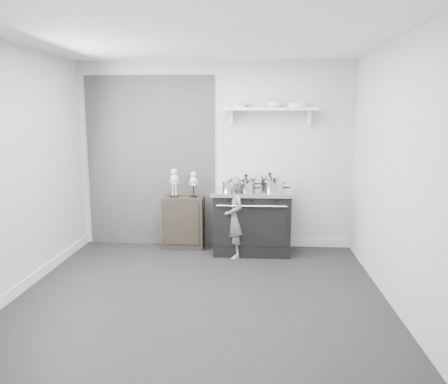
% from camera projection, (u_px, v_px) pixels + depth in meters
% --- Properties ---
extents(ground, '(4.00, 4.00, 0.00)m').
position_uv_depth(ground, '(201.00, 291.00, 4.86)').
color(ground, black).
rests_on(ground, ground).
extents(room_shell, '(4.02, 3.62, 2.71)m').
position_uv_depth(room_shell, '(193.00, 143.00, 4.73)').
color(room_shell, '#B7B7B5').
rests_on(room_shell, ground).
extents(wall_shelf, '(1.30, 0.26, 0.24)m').
position_uv_depth(wall_shelf, '(271.00, 110.00, 6.11)').
color(wall_shelf, silver).
rests_on(wall_shelf, room_shell).
extents(stove, '(1.12, 0.70, 0.90)m').
position_uv_depth(stove, '(252.00, 221.00, 6.20)').
color(stove, black).
rests_on(stove, ground).
extents(side_cabinet, '(0.59, 0.34, 0.76)m').
position_uv_depth(side_cabinet, '(184.00, 222.00, 6.41)').
color(side_cabinet, black).
rests_on(side_cabinet, ground).
extents(child, '(0.45, 0.49, 1.12)m').
position_uv_depth(child, '(233.00, 217.00, 5.95)').
color(child, slate).
rests_on(child, ground).
extents(pot_front_left, '(0.30, 0.21, 0.17)m').
position_uv_depth(pot_front_left, '(230.00, 186.00, 6.06)').
color(pot_front_left, silver).
rests_on(pot_front_left, stove).
extents(pot_back_left, '(0.37, 0.28, 0.21)m').
position_uv_depth(pot_back_left, '(246.00, 183.00, 6.22)').
color(pot_back_left, silver).
rests_on(pot_back_left, stove).
extents(pot_back_right, '(0.35, 0.27, 0.24)m').
position_uv_depth(pot_back_right, '(270.00, 182.00, 6.21)').
color(pot_back_right, silver).
rests_on(pot_back_right, stove).
extents(pot_front_right, '(0.35, 0.26, 0.19)m').
position_uv_depth(pot_front_right, '(274.00, 187.00, 5.94)').
color(pot_front_right, silver).
rests_on(pot_front_right, stove).
extents(pot_front_center, '(0.28, 0.19, 0.16)m').
position_uv_depth(pot_front_center, '(248.00, 187.00, 5.99)').
color(pot_front_center, silver).
rests_on(pot_front_center, stove).
extents(skeleton_full, '(0.13, 0.08, 0.47)m').
position_uv_depth(skeleton_full, '(174.00, 181.00, 6.31)').
color(skeleton_full, beige).
rests_on(skeleton_full, side_cabinet).
extents(skeleton_torso, '(0.12, 0.08, 0.43)m').
position_uv_depth(skeleton_torso, '(193.00, 182.00, 6.30)').
color(skeleton_torso, beige).
rests_on(skeleton_torso, side_cabinet).
extents(bowl_large, '(0.29, 0.29, 0.07)m').
position_uv_depth(bowl_large, '(239.00, 105.00, 6.12)').
color(bowl_large, white).
rests_on(bowl_large, wall_shelf).
extents(bowl_small, '(0.23, 0.23, 0.07)m').
position_uv_depth(bowl_small, '(274.00, 105.00, 6.09)').
color(bowl_small, white).
rests_on(bowl_small, wall_shelf).
extents(plate_stack, '(0.28, 0.28, 0.06)m').
position_uv_depth(plate_stack, '(297.00, 105.00, 6.07)').
color(plate_stack, silver).
rests_on(plate_stack, wall_shelf).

